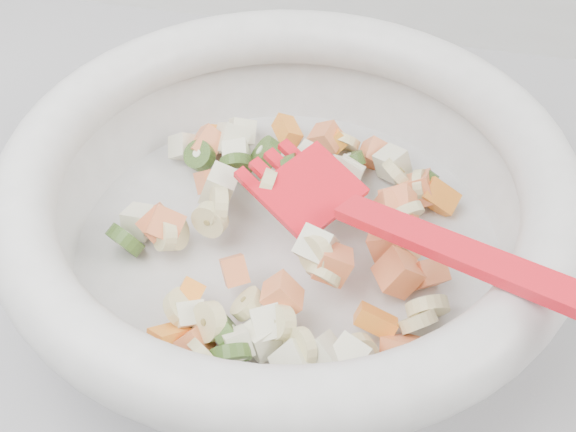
# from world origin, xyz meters

# --- Properties ---
(mixing_bowl) EXTENTS (0.40, 0.38, 0.13)m
(mixing_bowl) POSITION_xyz_m (-0.02, 1.42, 0.96)
(mixing_bowl) COLOR #BCBCBA
(mixing_bowl) RESTS_ON counter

